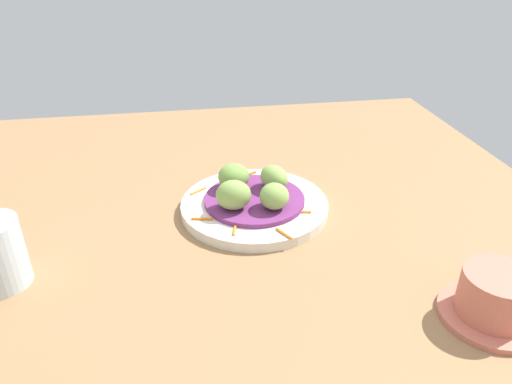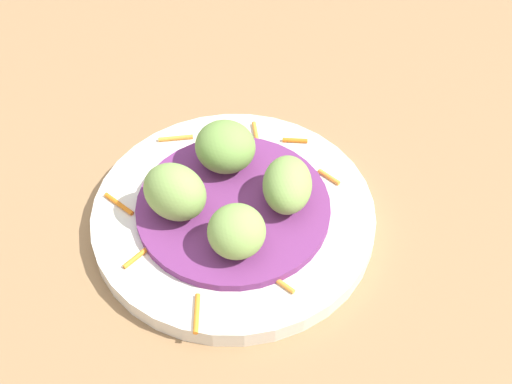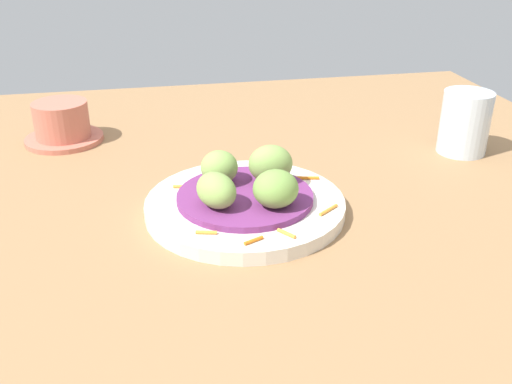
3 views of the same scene
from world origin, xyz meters
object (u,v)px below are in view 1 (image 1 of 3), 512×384
(main_plate, at_px, (254,206))
(terracotta_bowl, at_px, (494,299))
(guac_scoop_back, at_px, (274,196))
(guac_scoop_left, at_px, (274,178))
(guac_scoop_right, at_px, (233,194))
(guac_scoop_center, at_px, (236,176))

(main_plate, relative_size, terracotta_bowl, 2.00)
(terracotta_bowl, bearing_deg, guac_scoop_back, -49.89)
(guac_scoop_left, bearing_deg, main_plate, 33.95)
(guac_scoop_right, bearing_deg, guac_scoop_center, -101.05)
(main_plate, bearing_deg, guac_scoop_right, 33.95)
(guac_scoop_back, bearing_deg, guac_scoop_center, -56.05)
(guac_scoop_left, height_order, guac_scoop_back, same)
(guac_scoop_right, xyz_separation_m, terracotta_bowl, (-0.28, 0.27, -0.02))
(guac_scoop_back, distance_m, terracotta_bowl, 0.33)
(main_plate, xyz_separation_m, terracotta_bowl, (-0.24, 0.29, 0.02))
(guac_scoop_center, xyz_separation_m, guac_scoop_right, (0.01, 0.06, 0.00))
(guac_scoop_right, distance_m, terracotta_bowl, 0.38)
(guac_scoop_left, distance_m, guac_scoop_right, 0.09)
(guac_scoop_back, xyz_separation_m, terracotta_bowl, (-0.21, 0.25, -0.02))
(main_plate, height_order, terracotta_bowl, terracotta_bowl)
(guac_scoop_left, bearing_deg, terracotta_bowl, 122.47)
(guac_scoop_center, relative_size, guac_scoop_back, 1.14)
(guac_scoop_left, height_order, terracotta_bowl, guac_scoop_left)
(guac_scoop_left, height_order, guac_scoop_right, guac_scoop_right)
(guac_scoop_right, relative_size, guac_scoop_back, 1.18)
(main_plate, bearing_deg, guac_scoop_center, -56.05)
(guac_scoop_left, bearing_deg, guac_scoop_back, 78.95)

